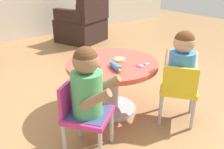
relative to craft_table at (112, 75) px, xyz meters
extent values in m
plane|color=#9E7247|center=(0.00, 0.00, -0.35)|extent=(10.00, 10.00, 0.00)
cylinder|color=silver|center=(0.00, 0.00, -0.34)|extent=(0.44, 0.44, 0.03)
cylinder|color=silver|center=(0.00, 0.00, -0.13)|extent=(0.12, 0.12, 0.44)
cylinder|color=#D84C3F|center=(0.00, 0.00, 0.11)|extent=(0.80, 0.80, 0.04)
cylinder|color=#B7B7BC|center=(-0.51, -0.52, -0.21)|extent=(0.03, 0.03, 0.28)
cylinder|color=#B7B7BC|center=(-0.30, -0.37, -0.21)|extent=(0.03, 0.03, 0.28)
cylinder|color=#B7B7BC|center=(-0.66, -0.30, -0.21)|extent=(0.03, 0.03, 0.28)
cylinder|color=#B7B7BC|center=(-0.44, -0.15, -0.21)|extent=(0.03, 0.03, 0.28)
cube|color=#CC338C|center=(-0.48, -0.33, -0.05)|extent=(0.42, 0.42, 0.04)
cube|color=#CC338C|center=(-0.55, -0.22, 0.07)|extent=(0.23, 0.17, 0.22)
cube|color=#3F4772|center=(-0.48, -0.33, -0.05)|extent=(0.37, 0.38, 0.04)
cylinder|color=#4CA566|center=(-0.48, -0.33, 0.12)|extent=(0.21, 0.21, 0.30)
sphere|color=#997051|center=(-0.48, -0.33, 0.35)|extent=(0.17, 0.17, 0.17)
sphere|color=#593319|center=(-0.48, -0.33, 0.36)|extent=(0.16, 0.16, 0.16)
cylinder|color=#997051|center=(-0.51, -0.48, 0.14)|extent=(0.17, 0.21, 0.17)
cylinder|color=#997051|center=(-0.33, -0.35, 0.14)|extent=(0.17, 0.21, 0.17)
cylinder|color=#B7B7BC|center=(0.53, -0.49, -0.21)|extent=(0.03, 0.03, 0.28)
cylinder|color=#B7B7BC|center=(0.38, -0.28, -0.21)|extent=(0.03, 0.03, 0.28)
cylinder|color=#B7B7BC|center=(0.32, -0.65, -0.21)|extent=(0.03, 0.03, 0.28)
cylinder|color=#B7B7BC|center=(0.17, -0.44, -0.21)|extent=(0.03, 0.03, 0.28)
cube|color=yellow|center=(0.35, -0.47, -0.05)|extent=(0.42, 0.42, 0.04)
cube|color=yellow|center=(0.24, -0.55, 0.07)|extent=(0.18, 0.23, 0.22)
cube|color=#3F4772|center=(0.35, -0.47, -0.05)|extent=(0.38, 0.38, 0.04)
cylinder|color=#3F8CCC|center=(0.35, -0.47, 0.12)|extent=(0.21, 0.21, 0.30)
sphere|color=tan|center=(0.35, -0.47, 0.35)|extent=(0.17, 0.17, 0.17)
sphere|color=#593319|center=(0.35, -0.47, 0.36)|extent=(0.16, 0.16, 0.16)
cylinder|color=tan|center=(0.50, -0.49, 0.14)|extent=(0.20, 0.17, 0.17)
cylinder|color=tan|center=(0.36, -0.32, 0.14)|extent=(0.20, 0.17, 0.17)
cube|color=black|center=(1.03, 2.20, -0.15)|extent=(0.90, 0.90, 0.40)
cube|color=black|center=(1.13, 1.93, 0.27)|extent=(0.71, 0.39, 0.45)
cube|color=black|center=(1.32, 2.30, 0.15)|extent=(0.32, 0.60, 0.20)
cube|color=black|center=(0.75, 2.10, 0.15)|extent=(0.32, 0.60, 0.20)
cylinder|color=#3F72CC|center=(-0.09, -0.15, 0.15)|extent=(0.09, 0.15, 0.05)
cylinder|color=yellow|center=(-0.06, -0.06, 0.15)|extent=(0.03, 0.05, 0.02)
cylinder|color=yellow|center=(-0.11, -0.24, 0.15)|extent=(0.03, 0.05, 0.02)
cube|color=silver|center=(0.17, -0.23, 0.13)|extent=(0.11, 0.03, 0.01)
cube|color=silver|center=(0.17, -0.23, 0.13)|extent=(0.11, 0.04, 0.01)
torus|color=#D83F99|center=(0.10, -0.24, 0.13)|extent=(0.04, 0.04, 0.01)
torus|color=#D83F99|center=(0.11, -0.21, 0.13)|extent=(0.04, 0.04, 0.01)
cylinder|color=#F2CC72|center=(0.07, -0.02, 0.14)|extent=(0.10, 0.10, 0.02)
torus|color=red|center=(-0.18, -0.03, 0.13)|extent=(0.05, 0.05, 0.01)
torus|color=#D83FA5|center=(-0.30, 0.05, 0.13)|extent=(0.07, 0.07, 0.01)
camera|label=1|loc=(-1.24, -1.56, 0.88)|focal=39.35mm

